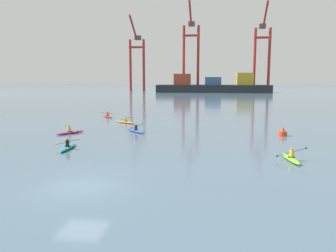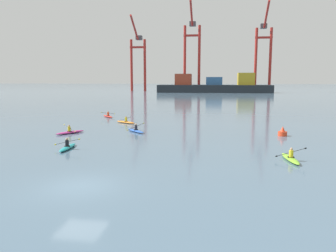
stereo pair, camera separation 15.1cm
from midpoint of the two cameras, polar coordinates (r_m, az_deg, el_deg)
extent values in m
plane|color=slate|center=(18.88, -14.88, -10.00)|extent=(800.00, 800.00, 0.00)
cube|color=#1E2328|center=(146.13, 7.71, 6.36)|extent=(48.67, 10.58, 3.28)
cube|color=#993823|center=(146.75, 2.45, 8.01)|extent=(6.81, 7.40, 4.75)
cube|color=#2D5684|center=(146.07, 7.73, 7.67)|extent=(6.81, 7.40, 3.37)
cube|color=#B29323|center=(146.61, 13.02, 7.88)|extent=(6.81, 7.40, 5.11)
cylinder|color=maroon|center=(164.04, -6.50, 10.28)|extent=(1.20, 1.20, 24.57)
cylinder|color=maroon|center=(162.53, -4.21, 10.33)|extent=(1.20, 1.20, 24.57)
cube|color=maroon|center=(163.82, -5.40, 13.31)|extent=(7.79, 0.90, 0.90)
cylinder|color=maroon|center=(158.49, -6.00, 16.43)|extent=(0.90, 13.55, 9.56)
cube|color=#47474C|center=(166.74, -5.22, 14.84)|extent=(2.80, 2.80, 2.00)
cylinder|color=maroon|center=(154.74, 2.69, 11.41)|extent=(1.20, 1.20, 29.71)
cylinder|color=maroon|center=(154.27, 5.16, 11.40)|extent=(1.20, 1.20, 29.71)
cube|color=maroon|center=(155.43, 3.96, 15.24)|extent=(7.76, 0.90, 0.90)
cylinder|color=maroon|center=(150.85, 3.82, 18.78)|extent=(0.90, 12.53, 9.09)
cube|color=#47474C|center=(158.67, 4.05, 17.08)|extent=(2.80, 2.80, 2.00)
cylinder|color=maroon|center=(155.52, 14.61, 10.85)|extent=(1.20, 1.20, 28.10)
cylinder|color=maroon|center=(156.34, 16.93, 10.75)|extent=(1.20, 1.20, 28.10)
cube|color=maroon|center=(156.73, 15.91, 14.39)|extent=(7.48, 0.90, 0.90)
cylinder|color=maroon|center=(152.24, 16.36, 17.86)|extent=(0.90, 12.27, 9.54)
cube|color=#47474C|center=(159.87, 15.86, 16.15)|extent=(2.80, 2.80, 2.00)
cylinder|color=red|center=(35.96, 18.94, -1.25)|extent=(0.90, 0.90, 0.45)
cone|color=red|center=(35.89, 18.97, -0.46)|extent=(0.50, 0.49, 0.55)
ellipsoid|color=#2856B2|center=(36.66, -5.69, -0.83)|extent=(2.71, 2.94, 0.26)
torus|color=black|center=(36.55, -5.62, -0.63)|extent=(0.69, 0.69, 0.05)
cylinder|color=#23232D|center=(36.51, -5.63, -0.26)|extent=(0.30, 0.30, 0.50)
sphere|color=tan|center=(36.46, -5.64, 0.28)|extent=(0.19, 0.19, 0.19)
cylinder|color=black|center=(36.54, -5.67, -0.10)|extent=(1.53, 1.37, 0.65)
ellipsoid|color=yellow|center=(36.13, -7.06, -0.70)|extent=(0.18, 0.17, 0.16)
ellipsoid|color=yellow|center=(36.98, -4.30, 0.50)|extent=(0.18, 0.17, 0.16)
ellipsoid|color=orange|center=(44.19, -7.43, 0.66)|extent=(3.19, 2.34, 0.26)
torus|color=black|center=(44.10, -7.35, 0.83)|extent=(0.68, 0.68, 0.05)
cylinder|color=gold|center=(44.07, -7.35, 1.14)|extent=(0.30, 0.30, 0.50)
sphere|color=tan|center=(44.03, -7.36, 1.59)|extent=(0.19, 0.19, 0.19)
cylinder|color=black|center=(44.10, -7.40, 1.27)|extent=(1.15, 1.77, 0.37)
ellipsoid|color=silver|center=(43.44, -8.41, 0.93)|extent=(0.14, 0.19, 0.14)
ellipsoid|color=silver|center=(44.77, -6.42, 1.61)|extent=(0.14, 0.19, 0.14)
ellipsoid|color=#C13384|center=(36.92, -16.57, -1.06)|extent=(2.34, 3.18, 0.26)
torus|color=black|center=(36.84, -16.71, -0.87)|extent=(0.68, 0.68, 0.05)
cylinder|color=gold|center=(36.81, -16.73, -0.50)|extent=(0.30, 0.30, 0.50)
sphere|color=tan|center=(36.76, -16.75, 0.04)|extent=(0.19, 0.19, 0.19)
cylinder|color=black|center=(36.82, -16.67, -0.34)|extent=(1.73, 1.13, 0.58)
ellipsoid|color=yellow|center=(37.64, -17.52, 0.23)|extent=(0.19, 0.14, 0.15)
ellipsoid|color=yellow|center=(36.02, -15.78, -0.92)|extent=(0.19, 0.14, 0.15)
ellipsoid|color=teal|center=(28.87, -16.94, -3.56)|extent=(0.88, 3.44, 0.26)
torus|color=black|center=(28.75, -17.02, -3.32)|extent=(0.53, 0.53, 0.05)
cylinder|color=black|center=(28.71, -17.04, -2.85)|extent=(0.30, 0.30, 0.50)
sphere|color=tan|center=(28.65, -17.07, -2.16)|extent=(0.19, 0.19, 0.19)
cylinder|color=black|center=(28.74, -17.01, -2.64)|extent=(2.05, 0.20, 0.51)
ellipsoid|color=yellow|center=(29.15, -18.88, -3.05)|extent=(0.20, 0.06, 0.15)
ellipsoid|color=yellow|center=(28.36, -15.09, -2.21)|extent=(0.20, 0.06, 0.15)
ellipsoid|color=#7ABC2D|center=(25.40, 20.20, -5.27)|extent=(0.98, 3.45, 0.26)
torus|color=black|center=(25.28, 20.29, -5.01)|extent=(0.54, 0.54, 0.05)
cylinder|color=gold|center=(25.23, 20.32, -4.48)|extent=(0.30, 0.30, 0.50)
sphere|color=tan|center=(25.16, 20.36, -3.70)|extent=(0.19, 0.19, 0.19)
cylinder|color=black|center=(25.25, 20.29, -4.23)|extent=(2.02, 0.26, 0.62)
ellipsoid|color=black|center=(25.01, 18.06, -4.93)|extent=(0.21, 0.06, 0.16)
ellipsoid|color=black|center=(25.54, 22.47, -3.54)|extent=(0.21, 0.06, 0.16)
ellipsoid|color=red|center=(51.54, -10.43, 1.64)|extent=(2.62, 3.01, 0.26)
torus|color=black|center=(51.43, -10.39, 1.79)|extent=(0.69, 0.69, 0.05)
cylinder|color=#DB471E|center=(51.41, -10.40, 2.05)|extent=(0.30, 0.30, 0.50)
sphere|color=tan|center=(51.37, -10.41, 2.44)|extent=(0.19, 0.19, 0.19)
cylinder|color=black|center=(51.44, -10.42, 2.17)|extent=(1.63, 1.34, 0.38)
ellipsoid|color=yellow|center=(51.07, -11.51, 2.29)|extent=(0.18, 0.15, 0.14)
ellipsoid|color=yellow|center=(51.84, -9.35, 2.05)|extent=(0.18, 0.15, 0.14)
camera|label=1|loc=(0.08, -90.12, -0.02)|focal=35.51mm
camera|label=2|loc=(0.08, 89.88, 0.02)|focal=35.51mm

